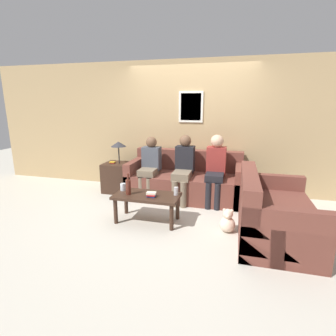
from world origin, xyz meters
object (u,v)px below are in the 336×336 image
at_px(wine_bottle, 128,187).
at_px(person_right, 216,166).
at_px(couch_main, 185,181).
at_px(person_middle, 183,166).
at_px(coffee_table, 147,199).
at_px(person_left, 150,165).
at_px(teddy_bear, 227,222).
at_px(drinking_glass, 123,187).
at_px(couch_side, 272,215).

relative_size(wine_bottle, person_right, 0.26).
height_order(couch_main, person_middle, person_middle).
bearing_deg(person_middle, person_right, 0.44).
bearing_deg(coffee_table, person_left, 106.19).
bearing_deg(person_left, teddy_bear, -35.79).
height_order(coffee_table, drinking_glass, drinking_glass).
bearing_deg(couch_side, person_left, 62.93).
xyz_separation_m(wine_bottle, drinking_glass, (-0.16, 0.15, -0.07)).
bearing_deg(couch_side, person_middle, 53.56).
xyz_separation_m(couch_main, person_middle, (-0.00, -0.19, 0.35)).
bearing_deg(coffee_table, person_middle, 71.55).
bearing_deg(person_middle, couch_side, -36.44).
distance_m(couch_main, person_left, 0.76).
bearing_deg(couch_main, coffee_table, -105.90).
height_order(couch_main, drinking_glass, couch_main).
bearing_deg(wine_bottle, teddy_bear, 0.57).
bearing_deg(person_right, couch_side, -51.14).
xyz_separation_m(couch_main, person_left, (-0.65, -0.18, 0.33)).
relative_size(person_left, person_middle, 0.96).
height_order(couch_side, person_left, person_left).
bearing_deg(couch_side, couch_main, 48.99).
bearing_deg(person_middle, coffee_table, -108.45).
distance_m(drinking_glass, person_middle, 1.24).
height_order(couch_main, teddy_bear, couch_main).
height_order(couch_side, person_middle, person_middle).
relative_size(couch_main, drinking_glass, 18.59).
bearing_deg(teddy_bear, person_middle, 128.41).
xyz_separation_m(couch_main, coffee_table, (-0.35, -1.23, 0.06)).
distance_m(wine_bottle, person_left, 1.11).
xyz_separation_m(person_left, person_middle, (0.65, -0.01, 0.02)).
distance_m(couch_main, wine_bottle, 1.45).
distance_m(couch_main, couch_side, 1.90).
xyz_separation_m(couch_side, drinking_glass, (-2.21, 0.12, 0.18)).
relative_size(couch_side, teddy_bear, 4.51).
bearing_deg(couch_side, drinking_glass, 87.00).
distance_m(wine_bottle, person_middle, 1.26).
xyz_separation_m(coffee_table, teddy_bear, (1.20, -0.04, -0.21)).
xyz_separation_m(wine_bottle, person_middle, (0.62, 1.10, 0.11)).
bearing_deg(teddy_bear, coffee_table, 178.04).
bearing_deg(wine_bottle, drinking_glass, 136.14).
bearing_deg(person_right, person_left, 179.93).
height_order(coffee_table, person_right, person_right).
xyz_separation_m(coffee_table, person_middle, (0.35, 1.04, 0.30)).
relative_size(coffee_table, teddy_bear, 2.86).
bearing_deg(person_left, couch_main, 15.47).
bearing_deg(person_right, coffee_table, -131.54).
distance_m(person_left, person_middle, 0.65).
height_order(drinking_glass, person_right, person_right).
bearing_deg(drinking_glass, person_middle, 50.55).
distance_m(coffee_table, drinking_glass, 0.46).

